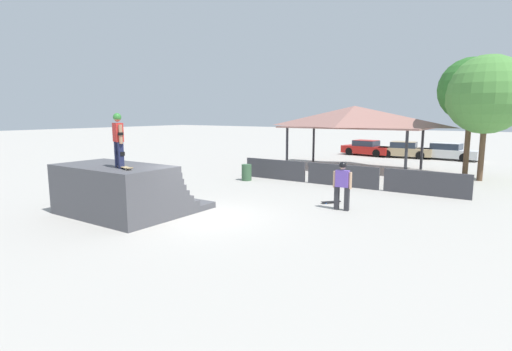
% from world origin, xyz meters
% --- Properties ---
extents(ground_plane, '(160.00, 160.00, 0.00)m').
position_xyz_m(ground_plane, '(0.00, 0.00, 0.00)').
color(ground_plane, '#ADA8A0').
extents(quarter_pipe_ramp, '(4.22, 3.99, 1.75)m').
position_xyz_m(quarter_pipe_ramp, '(-2.63, -1.26, 0.79)').
color(quarter_pipe_ramp, '#4C4C51').
rests_on(quarter_pipe_ramp, ground).
extents(skater_on_deck, '(0.75, 0.42, 1.76)m').
position_xyz_m(skater_on_deck, '(-1.90, -1.83, 2.76)').
color(skater_on_deck, '#1E2347').
rests_on(skater_on_deck, quarter_pipe_ramp).
extents(skateboard_on_deck, '(0.87, 0.44, 0.09)m').
position_xyz_m(skateboard_on_deck, '(-1.48, -1.94, 1.81)').
color(skateboard_on_deck, silver).
rests_on(skateboard_on_deck, quarter_pipe_ramp).
extents(bystander_walking, '(0.70, 0.27, 1.79)m').
position_xyz_m(bystander_walking, '(3.54, 3.58, 1.05)').
color(bystander_walking, '#2D2D33').
rests_on(bystander_walking, ground).
extents(skateboard_on_ground, '(0.66, 0.72, 0.09)m').
position_xyz_m(skateboard_on_ground, '(2.78, 4.43, 0.06)').
color(skateboard_on_ground, blue).
rests_on(skateboard_on_ground, ground).
extents(barrier_fence, '(11.23, 0.12, 1.05)m').
position_xyz_m(barrier_fence, '(1.68, 8.15, 0.53)').
color(barrier_fence, '#3D3D42').
rests_on(barrier_fence, ground).
extents(pavilion_shelter, '(8.81, 4.55, 3.97)m').
position_xyz_m(pavilion_shelter, '(-0.22, 14.55, 3.27)').
color(pavilion_shelter, '#2D2D33').
rests_on(pavilion_shelter, ground).
extents(tree_beside_pavilion, '(4.00, 4.00, 6.45)m').
position_xyz_m(tree_beside_pavilion, '(7.02, 13.77, 4.44)').
color(tree_beside_pavilion, brown).
rests_on(tree_beside_pavilion, ground).
extents(tree_far_back, '(3.38, 3.38, 6.43)m').
position_xyz_m(tree_far_back, '(6.27, 14.23, 4.72)').
color(tree_far_back, brown).
rests_on(tree_far_back, ground).
extents(trash_bin, '(0.52, 0.52, 0.85)m').
position_xyz_m(trash_bin, '(-3.14, 6.93, 0.42)').
color(trash_bin, '#385B3D').
rests_on(trash_bin, ground).
extents(parked_car_red, '(4.26, 2.22, 1.27)m').
position_xyz_m(parked_car_red, '(-2.21, 22.97, 0.60)').
color(parked_car_red, red).
rests_on(parked_car_red, ground).
extents(parked_car_tan, '(4.21, 2.02, 1.27)m').
position_xyz_m(parked_car_tan, '(0.86, 23.00, 0.60)').
color(parked_car_tan, tan).
rests_on(parked_car_tan, ground).
extents(parked_car_white, '(4.58, 2.12, 1.27)m').
position_xyz_m(parked_car_white, '(3.93, 23.34, 0.60)').
color(parked_car_white, silver).
rests_on(parked_car_white, ground).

